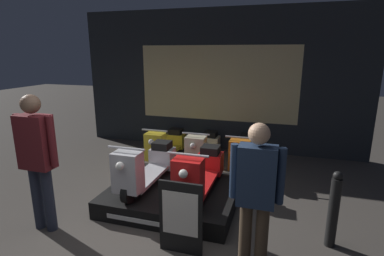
{
  "coord_description": "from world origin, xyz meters",
  "views": [
    {
      "loc": [
        1.48,
        -2.64,
        2.25
      ],
      "look_at": [
        -0.01,
        2.2,
        0.96
      ],
      "focal_mm": 28.0,
      "sensor_mm": 36.0,
      "label": 1
    }
  ],
  "objects_px": {
    "scooter_display_left": "(147,166)",
    "scooter_display_right": "(200,172)",
    "person_right_browsing": "(256,191)",
    "street_bollard": "(334,210)",
    "scooter_backrow_0": "(166,145)",
    "scooter_backrow_2": "(243,152)",
    "person_left_browsing": "(37,153)",
    "scooter_backrow_1": "(203,148)",
    "price_sign_board": "(181,218)"
  },
  "relations": [
    {
      "from": "person_left_browsing",
      "to": "price_sign_board",
      "type": "xyz_separation_m",
      "value": [
        1.85,
        0.06,
        -0.6
      ]
    },
    {
      "from": "scooter_backrow_2",
      "to": "person_right_browsing",
      "type": "bearing_deg",
      "value": -80.54
    },
    {
      "from": "scooter_backrow_0",
      "to": "scooter_backrow_2",
      "type": "distance_m",
      "value": 1.66
    },
    {
      "from": "scooter_display_right",
      "to": "scooter_backrow_2",
      "type": "xyz_separation_m",
      "value": [
        0.39,
        1.85,
        -0.26
      ]
    },
    {
      "from": "scooter_display_right",
      "to": "person_left_browsing",
      "type": "distance_m",
      "value": 2.16
    },
    {
      "from": "person_right_browsing",
      "to": "scooter_backrow_0",
      "type": "bearing_deg",
      "value": 126.07
    },
    {
      "from": "scooter_display_left",
      "to": "scooter_display_right",
      "type": "bearing_deg",
      "value": 0.0
    },
    {
      "from": "scooter_backrow_1",
      "to": "price_sign_board",
      "type": "xyz_separation_m",
      "value": [
        0.51,
        -2.9,
        0.14
      ]
    },
    {
      "from": "scooter_display_right",
      "to": "person_left_browsing",
      "type": "relative_size",
      "value": 0.91
    },
    {
      "from": "scooter_display_right",
      "to": "scooter_backrow_2",
      "type": "height_order",
      "value": "scooter_display_right"
    },
    {
      "from": "scooter_display_right",
      "to": "person_right_browsing",
      "type": "distance_m",
      "value": 1.46
    },
    {
      "from": "scooter_backrow_0",
      "to": "person_left_browsing",
      "type": "relative_size",
      "value": 0.91
    },
    {
      "from": "scooter_display_right",
      "to": "price_sign_board",
      "type": "relative_size",
      "value": 1.84
    },
    {
      "from": "scooter_backrow_2",
      "to": "person_left_browsing",
      "type": "height_order",
      "value": "person_left_browsing"
    },
    {
      "from": "scooter_backrow_1",
      "to": "price_sign_board",
      "type": "relative_size",
      "value": 1.84
    },
    {
      "from": "street_bollard",
      "to": "scooter_display_right",
      "type": "bearing_deg",
      "value": 166.77
    },
    {
      "from": "scooter_display_left",
      "to": "scooter_backrow_2",
      "type": "xyz_separation_m",
      "value": [
        1.24,
        1.85,
        -0.26
      ]
    },
    {
      "from": "street_bollard",
      "to": "person_right_browsing",
      "type": "bearing_deg",
      "value": -140.15
    },
    {
      "from": "scooter_backrow_0",
      "to": "scooter_display_right",
      "type": "bearing_deg",
      "value": -55.37
    },
    {
      "from": "scooter_display_left",
      "to": "scooter_backrow_2",
      "type": "distance_m",
      "value": 2.24
    },
    {
      "from": "scooter_backrow_2",
      "to": "street_bollard",
      "type": "xyz_separation_m",
      "value": [
        1.34,
        -2.25,
        0.17
      ]
    },
    {
      "from": "scooter_backrow_1",
      "to": "scooter_backrow_2",
      "type": "bearing_deg",
      "value": 0.0
    },
    {
      "from": "person_left_browsing",
      "to": "scooter_display_left",
      "type": "bearing_deg",
      "value": 49.99
    },
    {
      "from": "scooter_backrow_2",
      "to": "price_sign_board",
      "type": "relative_size",
      "value": 1.84
    },
    {
      "from": "person_right_browsing",
      "to": "street_bollard",
      "type": "bearing_deg",
      "value": 39.85
    },
    {
      "from": "scooter_backrow_0",
      "to": "scooter_backrow_1",
      "type": "bearing_deg",
      "value": 0.0
    },
    {
      "from": "scooter_backrow_0",
      "to": "street_bollard",
      "type": "relative_size",
      "value": 1.69
    },
    {
      "from": "scooter_display_right",
      "to": "scooter_backrow_0",
      "type": "relative_size",
      "value": 1.0
    },
    {
      "from": "scooter_display_right",
      "to": "person_right_browsing",
      "type": "xyz_separation_m",
      "value": [
        0.88,
        -1.11,
        0.36
      ]
    },
    {
      "from": "scooter_backrow_1",
      "to": "person_right_browsing",
      "type": "xyz_separation_m",
      "value": [
        1.32,
        -2.96,
        0.62
      ]
    },
    {
      "from": "price_sign_board",
      "to": "scooter_backrow_0",
      "type": "bearing_deg",
      "value": 114.82
    },
    {
      "from": "scooter_backrow_1",
      "to": "street_bollard",
      "type": "bearing_deg",
      "value": -46.07
    },
    {
      "from": "person_right_browsing",
      "to": "street_bollard",
      "type": "relative_size",
      "value": 1.7
    },
    {
      "from": "person_left_browsing",
      "to": "street_bollard",
      "type": "bearing_deg",
      "value": 11.37
    },
    {
      "from": "scooter_display_left",
      "to": "price_sign_board",
      "type": "relative_size",
      "value": 1.84
    },
    {
      "from": "person_right_browsing",
      "to": "scooter_backrow_1",
      "type": "bearing_deg",
      "value": 114.11
    },
    {
      "from": "scooter_backrow_1",
      "to": "street_bollard",
      "type": "xyz_separation_m",
      "value": [
        2.17,
        -2.25,
        0.17
      ]
    },
    {
      "from": "scooter_backrow_2",
      "to": "scooter_display_right",
      "type": "bearing_deg",
      "value": -101.83
    },
    {
      "from": "person_right_browsing",
      "to": "scooter_display_left",
      "type": "bearing_deg",
      "value": 147.28
    },
    {
      "from": "scooter_backrow_0",
      "to": "street_bollard",
      "type": "height_order",
      "value": "street_bollard"
    },
    {
      "from": "scooter_display_left",
      "to": "person_left_browsing",
      "type": "xyz_separation_m",
      "value": [
        -0.93,
        -1.11,
        0.48
      ]
    },
    {
      "from": "scooter_display_right",
      "to": "price_sign_board",
      "type": "bearing_deg",
      "value": -86.46
    },
    {
      "from": "scooter_backrow_0",
      "to": "scooter_backrow_1",
      "type": "xyz_separation_m",
      "value": [
        0.83,
        0.0,
        0.0
      ]
    },
    {
      "from": "scooter_backrow_0",
      "to": "scooter_backrow_1",
      "type": "height_order",
      "value": "same"
    },
    {
      "from": "scooter_backrow_1",
      "to": "street_bollard",
      "type": "relative_size",
      "value": 1.69
    },
    {
      "from": "scooter_backrow_1",
      "to": "street_bollard",
      "type": "height_order",
      "value": "street_bollard"
    },
    {
      "from": "person_right_browsing",
      "to": "person_left_browsing",
      "type": "bearing_deg",
      "value": 180.0
    },
    {
      "from": "person_left_browsing",
      "to": "street_bollard",
      "type": "distance_m",
      "value": 3.62
    },
    {
      "from": "person_left_browsing",
      "to": "street_bollard",
      "type": "height_order",
      "value": "person_left_browsing"
    },
    {
      "from": "person_right_browsing",
      "to": "price_sign_board",
      "type": "distance_m",
      "value": 0.95
    }
  ]
}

